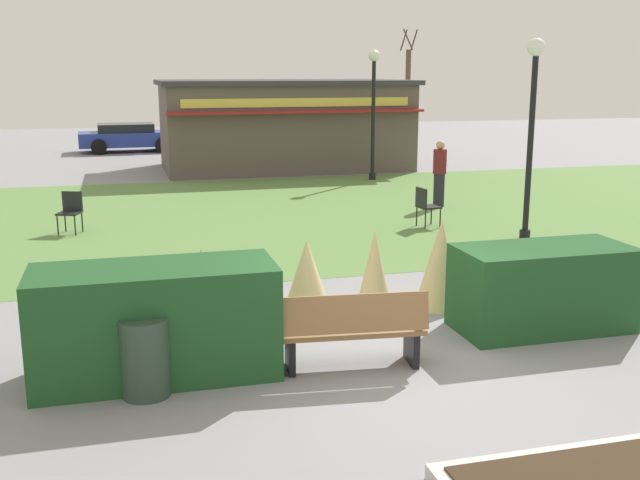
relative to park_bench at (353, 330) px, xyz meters
The scene contains 19 objects.
ground_plane 0.71m from the park_bench, 10.87° to the right, with size 80.00×80.00×0.00m, color gray.
lawn_patch 9.86m from the park_bench, 86.99° to the left, with size 36.00×12.00×0.01m, color #5B8442.
park_bench is the anchor object (origin of this frame).
hedge_left 2.26m from the park_bench, behind, with size 2.72×1.10×1.29m, color #1E4C23.
hedge_right 2.97m from the park_bench, 13.54° to the left, with size 2.33×1.10×1.14m, color #1E4C23.
ornamental_grass_behind_left 2.17m from the park_bench, 136.34° to the left, with size 0.74×0.74×1.21m, color #D1BC7F.
ornamental_grass_behind_right 2.73m from the park_bench, 44.62° to the left, with size 0.74×0.74×1.32m, color #D1BC7F.
ornamental_grass_behind_center 2.07m from the park_bench, 64.16° to the left, with size 0.55×0.55×1.23m, color #D1BC7F.
ornamental_grass_behind_far 1.66m from the park_bench, 94.89° to the left, with size 0.79×0.79×1.21m, color #D1BC7F.
lamppost_mid 8.20m from the park_bench, 45.85° to the left, with size 0.36×0.36×4.04m.
lamppost_far 15.75m from the park_bench, 70.31° to the left, with size 0.36×0.36×4.04m.
trash_bin 2.37m from the park_bench, behind, with size 0.52×0.52×0.87m, color #2D4233.
food_kiosk 18.63m from the park_bench, 80.22° to the left, with size 8.67×5.09×3.09m.
cafe_chair_west 8.37m from the park_bench, 61.52° to the left, with size 0.50×0.50×0.89m.
cafe_chair_east 9.45m from the park_bench, 112.34° to the left, with size 0.56×0.56×0.89m.
person_strolling 11.05m from the park_bench, 61.10° to the left, with size 0.34×0.34×1.69m.
parked_car_west_slot 25.51m from the park_bench, 94.74° to the left, with size 4.26×2.17×1.20m.
parked_car_center_slot 25.61m from the park_bench, 83.17° to the left, with size 4.31×2.26×1.20m.
tree_center_bg 33.40m from the park_bench, 67.53° to the left, with size 0.91×0.96×5.56m.
Camera 1 is at (-3.01, -7.76, 3.43)m, focal length 42.03 mm.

